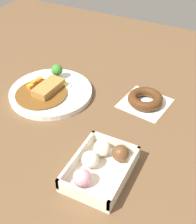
# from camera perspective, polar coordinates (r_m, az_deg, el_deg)

# --- Properties ---
(ground_plane) EXTENTS (1.60, 1.60, 0.00)m
(ground_plane) POSITION_cam_1_polar(r_m,az_deg,el_deg) (0.95, -4.86, -1.51)
(ground_plane) COLOR brown
(curry_plate) EXTENTS (0.28, 0.28, 0.07)m
(curry_plate) POSITION_cam_1_polar(r_m,az_deg,el_deg) (1.05, -8.75, 3.78)
(curry_plate) COLOR white
(curry_plate) RESTS_ON ground_plane
(donut_box) EXTENTS (0.19, 0.14, 0.06)m
(donut_box) POSITION_cam_1_polar(r_m,az_deg,el_deg) (0.79, 0.32, -9.78)
(donut_box) COLOR beige
(donut_box) RESTS_ON ground_plane
(chocolate_ring_donut) EXTENTS (0.16, 0.16, 0.03)m
(chocolate_ring_donut) POSITION_cam_1_polar(r_m,az_deg,el_deg) (1.01, 8.63, 2.31)
(chocolate_ring_donut) COLOR white
(chocolate_ring_donut) RESTS_ON ground_plane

